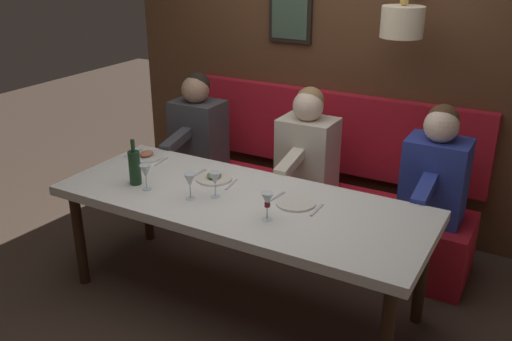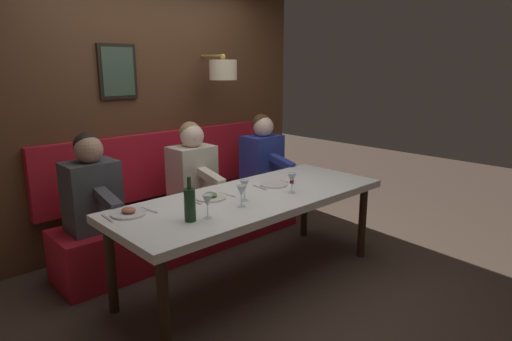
{
  "view_description": "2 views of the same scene",
  "coord_description": "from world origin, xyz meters",
  "views": [
    {
      "loc": [
        -2.62,
        -1.59,
        2.18
      ],
      "look_at": [
        0.05,
        -0.08,
        0.92
      ],
      "focal_mm": 39.08,
      "sensor_mm": 36.0,
      "label": 1
    },
    {
      "loc": [
        -2.4,
        2.23,
        1.74
      ],
      "look_at": [
        0.05,
        -0.08,
        0.92
      ],
      "focal_mm": 30.23,
      "sensor_mm": 36.0,
      "label": 2
    }
  ],
  "objects": [
    {
      "name": "diner_near",
      "position": [
        0.88,
        -0.04,
        0.82
      ],
      "size": [
        0.6,
        0.4,
        0.79
      ],
      "color": "beige",
      "rests_on": "banquette_bench"
    },
    {
      "name": "place_setting_2",
      "position": [
        0.09,
        -0.33,
        0.75
      ],
      "size": [
        0.24,
        0.32,
        0.01
      ],
      "color": "silver",
      "rests_on": "dining_table"
    },
    {
      "name": "wine_glass_0",
      "position": [
        -0.06,
        0.14,
        0.86
      ],
      "size": [
        0.07,
        0.07,
        0.16
      ],
      "color": "silver",
      "rests_on": "dining_table"
    },
    {
      "name": "dining_table",
      "position": [
        0.0,
        0.0,
        0.67
      ],
      "size": [
        0.9,
        2.31,
        0.74
      ],
      "color": "silver",
      "rests_on": "ground_plane"
    },
    {
      "name": "wine_bottle",
      "position": [
        -0.14,
        0.7,
        0.86
      ],
      "size": [
        0.08,
        0.08,
        0.3
      ],
      "color": "#19381E",
      "rests_on": "dining_table"
    },
    {
      "name": "wine_glass_2",
      "position": [
        -0.18,
        0.58,
        0.86
      ],
      "size": [
        0.07,
        0.07,
        0.16
      ],
      "color": "silver",
      "rests_on": "dining_table"
    },
    {
      "name": "back_wall_panel",
      "position": [
        1.46,
        -0.01,
        1.37
      ],
      "size": [
        0.59,
        3.71,
        2.9
      ],
      "color": "#51331E",
      "rests_on": "ground_plane"
    },
    {
      "name": "ground_plane",
      "position": [
        0.0,
        0.0,
        0.0
      ],
      "size": [
        12.0,
        12.0,
        0.0
      ],
      "primitive_type": "plane",
      "color": "#423328"
    },
    {
      "name": "wine_glass_1",
      "position": [
        -0.16,
        0.26,
        0.86
      ],
      "size": [
        0.07,
        0.07,
        0.16
      ],
      "color": "silver",
      "rests_on": "dining_table"
    },
    {
      "name": "diner_nearest",
      "position": [
        0.88,
        -0.96,
        0.82
      ],
      "size": [
        0.6,
        0.4,
        0.79
      ],
      "color": "#283893",
      "rests_on": "banquette_bench"
    },
    {
      "name": "diner_middle",
      "position": [
        0.88,
        0.93,
        0.82
      ],
      "size": [
        0.6,
        0.4,
        0.79
      ],
      "color": "#3D3D42",
      "rests_on": "banquette_bench"
    },
    {
      "name": "wine_glass_3",
      "position": [
        -0.17,
        -0.28,
        0.86
      ],
      "size": [
        0.07,
        0.07,
        0.16
      ],
      "color": "silver",
      "rests_on": "dining_table"
    },
    {
      "name": "place_setting_1",
      "position": [
        0.25,
        0.94,
        0.75
      ],
      "size": [
        0.24,
        0.32,
        0.05
      ],
      "color": "silver",
      "rests_on": "dining_table"
    },
    {
      "name": "banquette_bench",
      "position": [
        0.89,
        0.0,
        0.23
      ],
      "size": [
        0.52,
        2.51,
        0.45
      ],
      "primitive_type": "cube",
      "color": "red",
      "rests_on": "ground_plane"
    },
    {
      "name": "place_setting_0",
      "position": [
        0.16,
        0.3,
        0.75
      ],
      "size": [
        0.24,
        0.32,
        0.05
      ],
      "color": "silver",
      "rests_on": "dining_table"
    }
  ]
}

